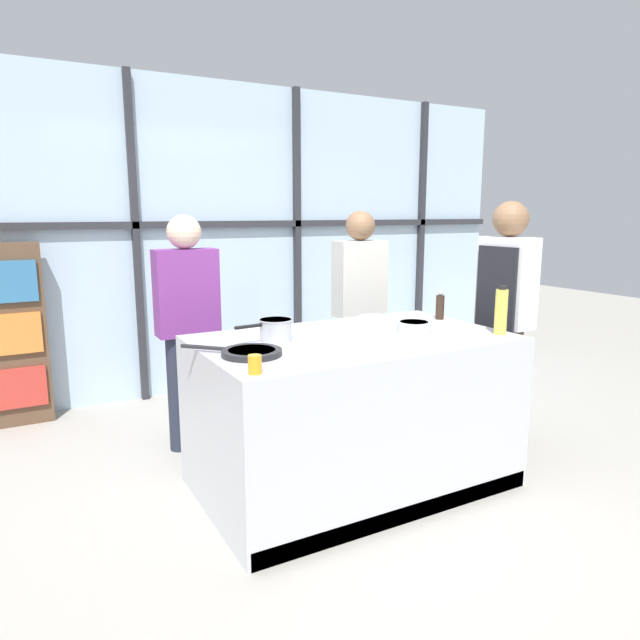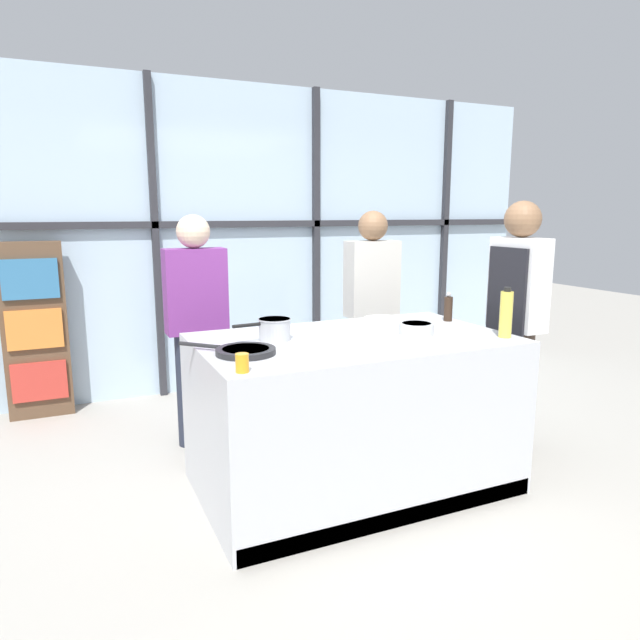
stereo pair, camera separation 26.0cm
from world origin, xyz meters
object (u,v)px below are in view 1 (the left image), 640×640
(chef, at_px, (505,307))
(saucepan, at_px, (275,329))
(pepper_grinder, at_px, (440,306))
(mixing_bowl, at_px, (414,327))
(juice_glass_near, at_px, (255,364))
(spectator_center_left, at_px, (359,301))
(frying_pan, at_px, (250,352))
(oil_bottle, at_px, (501,311))
(spectator_far_left, at_px, (188,318))
(white_plate, at_px, (376,318))

(chef, xyz_separation_m, saucepan, (-1.71, 0.10, -0.00))
(chef, bearing_deg, pepper_grinder, 69.01)
(mixing_bowl, relative_size, juice_glass_near, 2.43)
(spectator_center_left, bearing_deg, juice_glass_near, 44.19)
(frying_pan, height_order, oil_bottle, oil_bottle)
(spectator_far_left, distance_m, white_plate, 1.29)
(white_plate, xyz_separation_m, oil_bottle, (0.37, -0.78, 0.13))
(mixing_bowl, relative_size, oil_bottle, 0.71)
(chef, distance_m, oil_bottle, 0.60)
(frying_pan, xyz_separation_m, pepper_grinder, (1.52, 0.31, 0.07))
(frying_pan, distance_m, saucepan, 0.35)
(spectator_center_left, distance_m, juice_glass_near, 2.11)
(spectator_center_left, relative_size, saucepan, 4.78)
(chef, distance_m, spectator_center_left, 1.14)
(white_plate, distance_m, juice_glass_near, 1.52)
(mixing_bowl, bearing_deg, frying_pan, -177.63)
(saucepan, height_order, mixing_bowl, saucepan)
(spectator_far_left, distance_m, saucepan, 0.94)
(pepper_grinder, bearing_deg, spectator_far_left, 151.41)
(oil_bottle, distance_m, pepper_grinder, 0.56)
(frying_pan, height_order, mixing_bowl, mixing_bowl)
(white_plate, distance_m, mixing_bowl, 0.49)
(frying_pan, bearing_deg, saucepan, 43.73)
(frying_pan, height_order, white_plate, frying_pan)
(spectator_far_left, bearing_deg, white_plate, 151.86)
(spectator_center_left, bearing_deg, oil_bottle, 94.57)
(white_plate, bearing_deg, spectator_center_left, 67.03)
(chef, distance_m, white_plate, 0.91)
(oil_bottle, bearing_deg, frying_pan, 170.76)
(chef, distance_m, pepper_grinder, 0.47)
(saucepan, distance_m, pepper_grinder, 1.27)
(mixing_bowl, height_order, oil_bottle, oil_bottle)
(white_plate, bearing_deg, juice_glass_near, -145.56)
(spectator_center_left, relative_size, mixing_bowl, 7.83)
(saucepan, bearing_deg, frying_pan, -136.27)
(white_plate, height_order, mixing_bowl, mixing_bowl)
(pepper_grinder, bearing_deg, chef, -20.99)
(chef, xyz_separation_m, pepper_grinder, (-0.44, 0.17, 0.02))
(pepper_grinder, xyz_separation_m, juice_glass_near, (-1.63, -0.64, -0.05))
(spectator_center_left, relative_size, pepper_grinder, 8.38)
(chef, bearing_deg, spectator_far_left, 63.03)
(spectator_center_left, bearing_deg, white_plate, 67.03)
(spectator_center_left, xyz_separation_m, oil_bottle, (0.11, -1.39, 0.12))
(spectator_far_left, xyz_separation_m, white_plate, (1.14, -0.61, 0.00))
(mixing_bowl, bearing_deg, pepper_grinder, 31.72)
(chef, bearing_deg, saucepan, 86.70)
(spectator_far_left, bearing_deg, chef, 153.03)
(chef, height_order, frying_pan, chef)
(chef, relative_size, saucepan, 4.96)
(saucepan, bearing_deg, spectator_center_left, 38.04)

